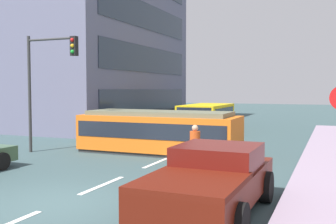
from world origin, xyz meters
TOP-DOWN VIEW (x-y plane):
  - ground_plane at (0.00, 10.00)m, footprint 120.00×120.00m
  - lane_stripe_1 at (0.00, 2.00)m, footprint 0.16×2.40m
  - lane_stripe_2 at (0.00, 6.00)m, footprint 0.16×2.40m
  - lane_stripe_3 at (0.00, 14.20)m, footprint 0.16×2.40m
  - lane_stripe_4 at (0.00, 20.20)m, footprint 0.16×2.40m
  - corner_building at (-14.21, 19.23)m, footprint 15.21×16.51m
  - streetcar_tram at (-0.90, 8.20)m, footprint 7.25×2.57m
  - city_bus at (-1.56, 17.69)m, footprint 2.57×5.55m
  - pedestrian_crossing at (2.00, 4.78)m, footprint 0.46×0.36m
  - pickup_truck_parked at (3.82, 0.62)m, footprint 2.33×5.03m
  - parked_sedan_mid at (-5.71, 12.16)m, footprint 2.07×4.58m
  - parked_sedan_far at (-4.94, 18.06)m, footprint 2.08×4.04m
  - parked_sedan_furthest at (-5.64, 24.84)m, footprint 2.14×4.04m
  - traffic_light_mast at (-5.47, 6.18)m, footprint 2.70×0.33m

SIDE VIEW (x-z plane):
  - ground_plane at x=0.00m, z-range 0.00..0.00m
  - lane_stripe_1 at x=0.00m, z-range 0.00..0.01m
  - lane_stripe_2 at x=0.00m, z-range 0.00..0.01m
  - lane_stripe_3 at x=0.00m, z-range 0.00..0.01m
  - lane_stripe_4 at x=0.00m, z-range 0.00..0.01m
  - parked_sedan_far at x=-4.94m, z-range 0.03..1.22m
  - parked_sedan_furthest at x=-5.64m, z-range 0.03..1.22m
  - parked_sedan_mid at x=-5.71m, z-range 0.03..1.22m
  - pickup_truck_parked at x=3.82m, z-range 0.02..1.57m
  - pedestrian_crossing at x=2.00m, z-range 0.11..1.78m
  - streetcar_tram at x=-0.90m, z-range 0.03..1.94m
  - city_bus at x=-1.56m, z-range 0.14..1.98m
  - traffic_light_mast at x=-5.47m, z-range 1.04..6.35m
  - corner_building at x=-14.21m, z-range 0.00..16.00m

